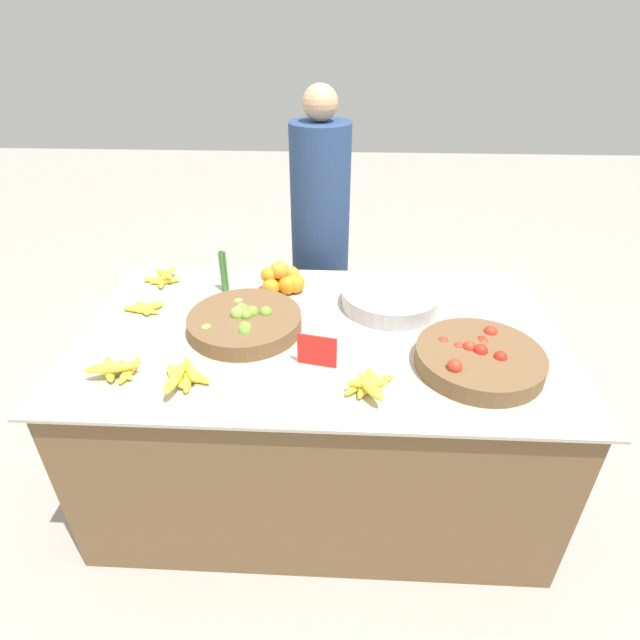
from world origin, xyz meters
name	(u,v)px	position (x,y,z in m)	size (l,w,h in m)	color
ground_plane	(320,471)	(0.00, 0.00, 0.00)	(12.00, 12.00, 0.00)	#A39E93
market_table	(320,408)	(0.00, 0.00, 0.38)	(1.77, 1.03, 0.75)	brown
lime_bowl	(245,322)	(-0.28, 0.00, 0.79)	(0.42, 0.42, 0.10)	brown
tomato_basket	(479,358)	(0.53, -0.19, 0.79)	(0.42, 0.42, 0.10)	brown
orange_pile	(281,279)	(-0.18, 0.32, 0.80)	(0.18, 0.20, 0.13)	orange
metal_bowl	(390,298)	(0.27, 0.20, 0.79)	(0.39, 0.39, 0.07)	#B7B7BF
price_sign	(318,351)	(0.00, -0.21, 0.81)	(0.13, 0.03, 0.12)	red
veg_bundle	(223,272)	(-0.42, 0.29, 0.84)	(0.03, 0.03, 0.18)	#428438
banana_bunch_middle_left	(368,384)	(0.17, -0.33, 0.77)	(0.17, 0.21, 0.06)	yellow
banana_bunch_front_left	(143,308)	(-0.70, 0.11, 0.77)	(0.16, 0.11, 0.03)	yellow
banana_bunch_middle_right	(116,369)	(-0.64, -0.29, 0.78)	(0.17, 0.14, 0.06)	yellow
banana_bunch_front_center	(183,376)	(-0.42, -0.32, 0.78)	(0.18, 0.20, 0.06)	yellow
banana_bunch_back_center	(163,278)	(-0.70, 0.36, 0.77)	(0.17, 0.16, 0.06)	yellow
vendor_person	(320,255)	(-0.04, 0.79, 0.70)	(0.29, 0.29, 1.50)	navy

